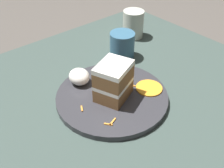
# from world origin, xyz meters

# --- Properties ---
(ground_plane) EXTENTS (6.00, 6.00, 0.00)m
(ground_plane) POSITION_xyz_m (0.00, 0.00, 0.00)
(ground_plane) COLOR #4C4742
(ground_plane) RESTS_ON ground
(dining_table) EXTENTS (0.99, 1.05, 0.02)m
(dining_table) POSITION_xyz_m (0.00, 0.00, 0.01)
(dining_table) COLOR #384742
(dining_table) RESTS_ON ground
(plate) EXTENTS (0.31, 0.31, 0.02)m
(plate) POSITION_xyz_m (0.06, -0.01, 0.03)
(plate) COLOR #333338
(plate) RESTS_ON dining_table
(cake_slice) EXTENTS (0.10, 0.11, 0.10)m
(cake_slice) POSITION_xyz_m (0.05, -0.01, 0.09)
(cake_slice) COLOR brown
(cake_slice) RESTS_ON plate
(cream_dollop) EXTENTS (0.06, 0.06, 0.04)m
(cream_dollop) POSITION_xyz_m (0.16, 0.02, 0.06)
(cream_dollop) COLOR white
(cream_dollop) RESTS_ON plate
(orange_garnish) EXTENTS (0.07, 0.07, 0.00)m
(orange_garnish) POSITION_xyz_m (0.01, -0.11, 0.04)
(orange_garnish) COLOR orange
(orange_garnish) RESTS_ON plate
(carrot_shreds_scatter) EXTENTS (0.19, 0.18, 0.00)m
(carrot_shreds_scatter) POSITION_xyz_m (0.05, 0.00, 0.04)
(carrot_shreds_scatter) COLOR orange
(carrot_shreds_scatter) RESTS_ON plate
(drinking_glass) EXTENTS (0.08, 0.08, 0.10)m
(drinking_glass) POSITION_xyz_m (0.29, -0.31, 0.07)
(drinking_glass) COLOR beige
(drinking_glass) RESTS_ON dining_table
(coffee_mug) EXTENTS (0.08, 0.08, 0.09)m
(coffee_mug) POSITION_xyz_m (0.20, -0.18, 0.07)
(coffee_mug) COLOR #386684
(coffee_mug) RESTS_ON dining_table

